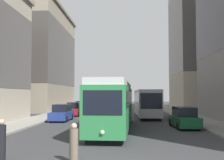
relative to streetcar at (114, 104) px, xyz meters
The scene contains 12 objects.
sidewalk_left 29.09m from the streetcar, 108.26° to the left, with size 3.41×120.00×0.15m, color gray.
sidewalk_right 29.07m from the streetcar, 71.87° to the left, with size 3.41×120.00×0.15m, color gray.
streetcar is the anchor object (origin of this frame).
transit_bus 12.91m from the streetcar, 73.79° to the left, with size 2.75×11.44×3.45m.
parked_car_left_near 21.91m from the streetcar, 106.16° to the left, with size 2.05×5.06×1.82m.
parked_car_left_mid 9.66m from the streetcar, 129.47° to the left, with size 1.90×4.95×1.82m.
parked_car_right_far 6.33m from the streetcar, 14.18° to the left, with size 2.06×4.74×1.82m.
parked_car_left_far 15.80m from the streetcar, 112.74° to the left, with size 1.93×4.25×1.82m.
pedestrian_crossing_near 11.65m from the streetcar, 113.14° to the right, with size 0.40×0.40×1.81m.
pedestrian_crossing_far 11.10m from the streetcar, 96.48° to the right, with size 0.38×0.38×1.68m.
building_left_midblock 33.72m from the streetcar, 119.20° to the left, with size 11.05×22.08×18.97m.
building_right_midblock 38.29m from the streetcar, 61.19° to the left, with size 14.11×15.82×27.85m.
Camera 1 is at (1.01, -10.19, 2.90)m, focal length 43.90 mm.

